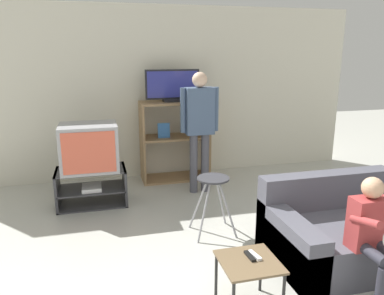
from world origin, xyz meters
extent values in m
cube|color=silver|center=(0.00, 4.12, 1.30)|extent=(6.40, 0.06, 2.60)
cube|color=#38383D|center=(-1.04, 3.09, 0.01)|extent=(0.87, 0.50, 0.02)
cube|color=#38383D|center=(-1.04, 3.09, 0.21)|extent=(0.84, 0.50, 0.02)
cube|color=#38383D|center=(-1.04, 3.09, 0.47)|extent=(0.87, 0.50, 0.02)
cube|color=#38383D|center=(-1.46, 3.09, 0.24)|extent=(0.03, 0.50, 0.48)
cube|color=#38383D|center=(-0.62, 3.09, 0.24)|extent=(0.03, 0.50, 0.48)
cube|color=silver|center=(-1.04, 3.03, 0.25)|extent=(0.24, 0.28, 0.05)
cube|color=#9E9EA3|center=(-1.03, 3.08, 0.77)|extent=(0.70, 0.56, 0.58)
cube|color=#D8593F|center=(-1.03, 2.80, 0.77)|extent=(0.62, 0.01, 0.50)
cube|color=#9E7A51|center=(-0.28, 3.81, 0.60)|extent=(0.03, 0.48, 1.21)
cube|color=#9E7A51|center=(0.71, 3.81, 0.60)|extent=(0.03, 0.48, 1.21)
cube|color=#9E7A51|center=(0.21, 3.81, 0.02)|extent=(0.96, 0.48, 0.03)
cube|color=#9E7A51|center=(0.21, 3.81, 0.66)|extent=(0.96, 0.48, 0.03)
cube|color=#9E7A51|center=(0.21, 3.81, 1.19)|extent=(0.96, 0.48, 0.03)
cube|color=#3870B7|center=(0.03, 3.74, 0.79)|extent=(0.18, 0.04, 0.22)
cube|color=black|center=(0.18, 3.79, 1.23)|extent=(0.28, 0.20, 0.04)
cube|color=black|center=(0.18, 3.79, 1.46)|extent=(0.80, 0.04, 0.43)
cube|color=#333899|center=(0.18, 3.77, 1.46)|extent=(0.75, 0.01, 0.38)
cylinder|color=#99999E|center=(0.11, 1.83, 0.31)|extent=(0.19, 0.16, 0.63)
cylinder|color=#99999E|center=(0.36, 1.83, 0.31)|extent=(0.19, 0.16, 0.63)
cylinder|color=#99999E|center=(0.11, 2.06, 0.31)|extent=(0.19, 0.16, 0.63)
cylinder|color=#99999E|center=(0.36, 2.06, 0.31)|extent=(0.19, 0.16, 0.63)
cylinder|color=#333338|center=(0.24, 1.95, 0.63)|extent=(0.34, 0.34, 0.02)
cube|color=brown|center=(0.12, 0.67, 0.41)|extent=(0.43, 0.43, 0.02)
cylinder|color=black|center=(-0.08, 0.87, 0.20)|extent=(0.02, 0.02, 0.40)
cylinder|color=black|center=(0.31, 0.87, 0.20)|extent=(0.02, 0.02, 0.40)
cube|color=black|center=(0.14, 0.72, 0.43)|extent=(0.04, 0.15, 0.02)
cube|color=silver|center=(0.18, 0.72, 0.43)|extent=(0.06, 0.15, 0.02)
cube|color=#4C4C56|center=(1.31, 1.11, 0.19)|extent=(1.44, 0.97, 0.39)
cube|color=#4C4C56|center=(1.31, 1.50, 0.57)|extent=(1.44, 0.20, 0.36)
cube|color=#4C4C56|center=(0.70, 1.11, 0.25)|extent=(0.22, 0.97, 0.51)
cylinder|color=#4C4C56|center=(0.35, 3.19, 0.42)|extent=(0.11, 0.11, 0.84)
cylinder|color=#4C4C56|center=(0.51, 3.19, 0.42)|extent=(0.11, 0.11, 0.84)
cube|color=#475B7A|center=(0.43, 3.19, 1.15)|extent=(0.38, 0.20, 0.63)
cylinder|color=#475B7A|center=(0.20, 3.19, 1.17)|extent=(0.08, 0.08, 0.60)
cylinder|color=#475B7A|center=(0.66, 3.19, 1.17)|extent=(0.08, 0.08, 0.60)
sphere|color=beige|center=(0.43, 3.19, 1.57)|extent=(0.20, 0.20, 0.20)
cylinder|color=#2D2D38|center=(1.06, 0.38, 0.19)|extent=(0.08, 0.08, 0.39)
cylinder|color=#2D2D38|center=(1.06, 0.53, 0.43)|extent=(0.09, 0.30, 0.09)
cube|color=#993333|center=(1.14, 0.68, 0.60)|extent=(0.30, 0.17, 0.43)
cylinder|color=#993333|center=(1.00, 0.55, 0.69)|extent=(0.06, 0.31, 0.14)
sphere|color=tan|center=(1.14, 0.68, 0.90)|extent=(0.17, 0.17, 0.17)
camera|label=1|loc=(-0.92, -1.62, 1.94)|focal=35.00mm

